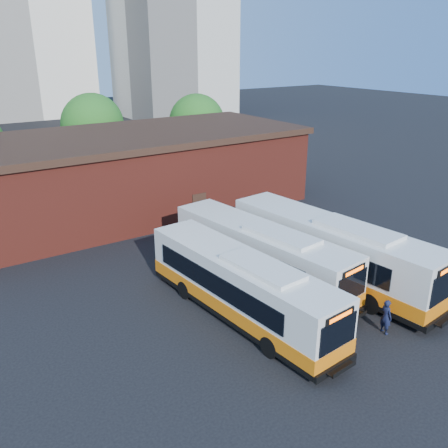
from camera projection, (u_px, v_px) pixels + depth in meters
ground at (290, 314)px, 24.34m from camera, size 220.00×220.00×0.00m
bus_midwest at (241, 289)px, 23.62m from camera, size 3.60×12.76×3.44m
bus_mideast at (261, 256)px, 27.19m from camera, size 4.18×13.06×3.51m
bus_east at (330, 253)px, 27.30m from camera, size 4.24×14.13×3.80m
transit_worker at (386, 317)px, 22.45m from camera, size 0.49×0.68×1.76m
depot_building at (130, 172)px, 38.73m from camera, size 28.60×12.60×6.40m
tree_mid at (93, 125)px, 50.00m from camera, size 6.56×6.56×8.36m
tree_east at (197, 122)px, 53.50m from camera, size 6.24×6.24×7.96m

